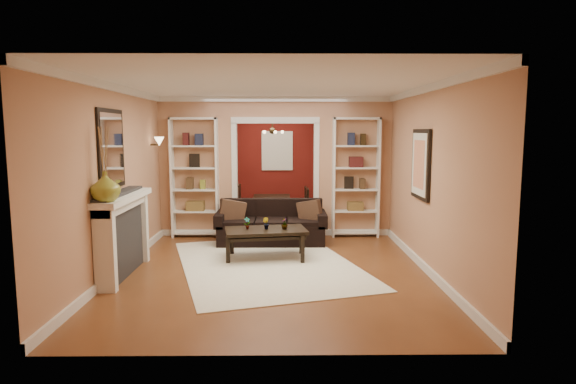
{
  "coord_description": "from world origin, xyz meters",
  "views": [
    {
      "loc": [
        0.15,
        -8.19,
        2.05
      ],
      "look_at": [
        0.22,
        -0.8,
        1.11
      ],
      "focal_mm": 30.0,
      "sensor_mm": 36.0,
      "label": 1
    }
  ],
  "objects_px": {
    "bookshelf_right": "(356,178)",
    "fireplace": "(125,235)",
    "sofa": "(271,222)",
    "dining_table": "(273,210)",
    "coffee_table": "(266,244)",
    "bookshelf_left": "(195,178)"
  },
  "relations": [
    {
      "from": "dining_table",
      "to": "fireplace",
      "type": "bearing_deg",
      "value": 153.6
    },
    {
      "from": "coffee_table",
      "to": "fireplace",
      "type": "bearing_deg",
      "value": -165.33
    },
    {
      "from": "bookshelf_left",
      "to": "dining_table",
      "type": "distance_m",
      "value": 2.27
    },
    {
      "from": "fireplace",
      "to": "bookshelf_left",
      "type": "bearing_deg",
      "value": 77.95
    },
    {
      "from": "coffee_table",
      "to": "dining_table",
      "type": "distance_m",
      "value": 3.16
    },
    {
      "from": "bookshelf_left",
      "to": "bookshelf_right",
      "type": "xyz_separation_m",
      "value": [
        3.1,
        0.0,
        0.0
      ]
    },
    {
      "from": "bookshelf_right",
      "to": "fireplace",
      "type": "bearing_deg",
      "value": -145.2
    },
    {
      "from": "bookshelf_right",
      "to": "fireplace",
      "type": "height_order",
      "value": "bookshelf_right"
    },
    {
      "from": "coffee_table",
      "to": "bookshelf_left",
      "type": "distance_m",
      "value": 2.36
    },
    {
      "from": "coffee_table",
      "to": "bookshelf_right",
      "type": "xyz_separation_m",
      "value": [
        1.68,
        1.66,
        0.91
      ]
    },
    {
      "from": "sofa",
      "to": "dining_table",
      "type": "height_order",
      "value": "sofa"
    },
    {
      "from": "bookshelf_left",
      "to": "coffee_table",
      "type": "bearing_deg",
      "value": -49.35
    },
    {
      "from": "bookshelf_left",
      "to": "sofa",
      "type": "bearing_deg",
      "value": -21.41
    },
    {
      "from": "bookshelf_right",
      "to": "fireplace",
      "type": "xyz_separation_m",
      "value": [
        -3.64,
        -2.53,
        -0.57
      ]
    },
    {
      "from": "fireplace",
      "to": "coffee_table",
      "type": "bearing_deg",
      "value": 24.04
    },
    {
      "from": "coffee_table",
      "to": "bookshelf_right",
      "type": "height_order",
      "value": "bookshelf_right"
    },
    {
      "from": "fireplace",
      "to": "dining_table",
      "type": "bearing_deg",
      "value": 63.6
    },
    {
      "from": "dining_table",
      "to": "bookshelf_left",
      "type": "bearing_deg",
      "value": 135.78
    },
    {
      "from": "bookshelf_right",
      "to": "dining_table",
      "type": "height_order",
      "value": "bookshelf_right"
    },
    {
      "from": "sofa",
      "to": "coffee_table",
      "type": "height_order",
      "value": "sofa"
    },
    {
      "from": "fireplace",
      "to": "dining_table",
      "type": "relative_size",
      "value": 1.11
    },
    {
      "from": "sofa",
      "to": "dining_table",
      "type": "bearing_deg",
      "value": 90.49
    }
  ]
}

